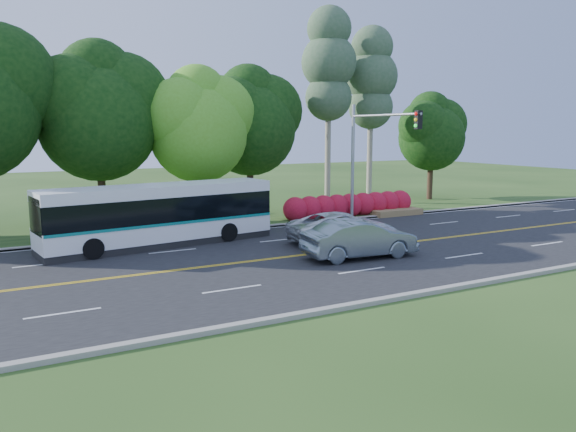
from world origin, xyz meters
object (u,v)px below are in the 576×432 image
traffic_signal (372,144)px  suv (343,228)px  sedan (360,239)px  transit_bus (160,216)px

traffic_signal → suv: size_ratio=1.28×
traffic_signal → sedan: 9.86m
sedan → suv: sedan is taller
suv → transit_bus: bearing=69.5°
traffic_signal → transit_bus: 13.02m
sedan → transit_bus: bearing=50.8°
transit_bus → sedan: bearing=-52.3°
traffic_signal → suv: bearing=-138.8°
traffic_signal → transit_bus: bearing=-178.6°
traffic_signal → sedan: traffic_signal is taller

